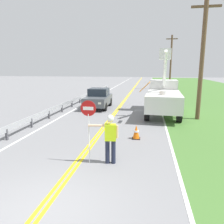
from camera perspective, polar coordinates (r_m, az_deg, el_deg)
ground_plane at (r=6.09m, az=-18.32°, el=-23.59°), size 160.00×160.00×0.00m
centerline_yellow_left at (r=24.72m, az=3.46°, el=3.56°), size 0.11×110.00×0.01m
centerline_yellow_right at (r=24.70m, az=3.88°, el=3.54°), size 0.11×110.00×0.01m
edge_line_right at (r=24.61m, az=12.05°, el=3.28°), size 0.12×110.00×0.01m
edge_line_left at (r=25.33m, az=-4.47°, el=3.74°), size 0.12×110.00×0.01m
flagger_worker at (r=7.81m, az=-0.50°, el=-6.34°), size 1.08×0.29×1.83m
stop_sign_paddle at (r=7.71m, az=-6.23°, el=-1.53°), size 0.56×0.04×2.33m
utility_bucket_truck at (r=16.88m, az=13.41°, el=4.28°), size 2.99×6.92×4.89m
oncoming_sedan_nearest at (r=18.90m, az=-3.61°, el=3.60°), size 1.96×4.13×1.70m
utility_pole_near at (r=15.57m, az=22.70°, el=13.02°), size 1.80×0.28×7.79m
utility_pole_mid at (r=36.99m, az=15.27°, el=12.75°), size 1.80×0.28×8.55m
utility_pole_far at (r=54.47m, az=13.66°, el=11.79°), size 1.80×0.28×7.54m
traffic_cone_lead at (r=10.76m, az=6.41°, el=-5.31°), size 0.40×0.40×0.70m
guardrail_left_shoulder at (r=20.66m, az=-9.49°, el=3.27°), size 0.10×32.00×0.71m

